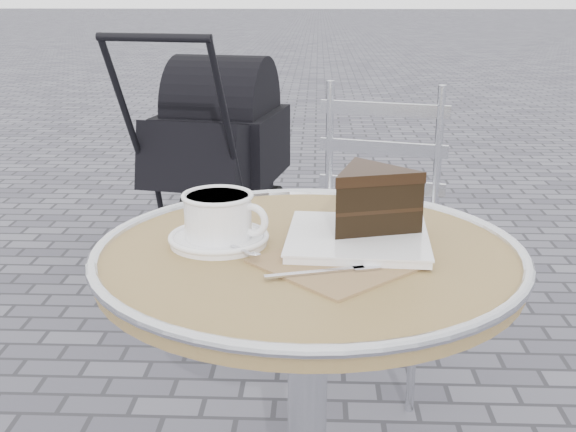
{
  "coord_description": "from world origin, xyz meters",
  "views": [
    {
      "loc": [
        0.01,
        -1.12,
        1.15
      ],
      "look_at": [
        -0.04,
        0.03,
        0.78
      ],
      "focal_mm": 45.0,
      "sensor_mm": 36.0,
      "label": 1
    }
  ],
  "objects_px": {
    "cafe_table": "(308,339)",
    "cappuccino_set": "(219,222)",
    "cake_plate_set": "(368,208)",
    "baby_stroller": "(215,157)",
    "bistro_chair": "(376,198)"
  },
  "relations": [
    {
      "from": "cafe_table",
      "to": "cappuccino_set",
      "type": "relative_size",
      "value": 4.06
    },
    {
      "from": "cake_plate_set",
      "to": "baby_stroller",
      "type": "xyz_separation_m",
      "value": [
        -0.52,
        1.84,
        -0.34
      ]
    },
    {
      "from": "cappuccino_set",
      "to": "cake_plate_set",
      "type": "height_order",
      "value": "cake_plate_set"
    },
    {
      "from": "cafe_table",
      "to": "bistro_chair",
      "type": "relative_size",
      "value": 0.84
    },
    {
      "from": "cafe_table",
      "to": "baby_stroller",
      "type": "height_order",
      "value": "baby_stroller"
    },
    {
      "from": "cafe_table",
      "to": "baby_stroller",
      "type": "bearing_deg",
      "value": 102.65
    },
    {
      "from": "cafe_table",
      "to": "baby_stroller",
      "type": "xyz_separation_m",
      "value": [
        -0.42,
        1.89,
        -0.12
      ]
    },
    {
      "from": "cappuccino_set",
      "to": "bistro_chair",
      "type": "xyz_separation_m",
      "value": [
        0.34,
        0.94,
        -0.23
      ]
    },
    {
      "from": "cappuccino_set",
      "to": "cake_plate_set",
      "type": "distance_m",
      "value": 0.25
    },
    {
      "from": "cappuccino_set",
      "to": "cafe_table",
      "type": "bearing_deg",
      "value": 7.64
    },
    {
      "from": "cafe_table",
      "to": "cappuccino_set",
      "type": "height_order",
      "value": "cappuccino_set"
    },
    {
      "from": "cafe_table",
      "to": "bistro_chair",
      "type": "distance_m",
      "value": 0.99
    },
    {
      "from": "baby_stroller",
      "to": "bistro_chair",
      "type": "bearing_deg",
      "value": -45.15
    },
    {
      "from": "cafe_table",
      "to": "cake_plate_set",
      "type": "xyz_separation_m",
      "value": [
        0.1,
        0.05,
        0.22
      ]
    },
    {
      "from": "cake_plate_set",
      "to": "bistro_chair",
      "type": "bearing_deg",
      "value": 87.7
    }
  ]
}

